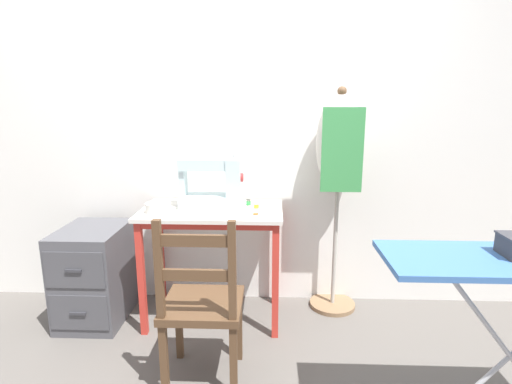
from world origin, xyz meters
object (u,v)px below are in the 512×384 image
at_px(sewing_machine, 214,185).
at_px(scissors, 259,213).
at_px(fabric_bowl, 158,207).
at_px(thread_spool_mid_table, 256,206).
at_px(thread_spool_near_machine, 249,203).
at_px(filing_cabinet, 95,274).
at_px(dress_form, 339,156).
at_px(wooden_chair, 202,306).

relative_size(sewing_machine, scissors, 2.89).
relative_size(fabric_bowl, thread_spool_mid_table, 3.89).
bearing_deg(thread_spool_mid_table, scissors, -79.12).
height_order(thread_spool_near_machine, thread_spool_mid_table, thread_spool_near_machine).
height_order(filing_cabinet, dress_form, dress_form).
bearing_deg(scissors, wooden_chair, -116.43).
height_order(scissors, thread_spool_near_machine, thread_spool_near_machine).
relative_size(scissors, filing_cabinet, 0.22).
bearing_deg(wooden_chair, dress_form, 45.76).
distance_m(fabric_bowl, scissors, 0.63).
height_order(sewing_machine, wooden_chair, sewing_machine).
bearing_deg(wooden_chair, scissors, 63.57).
bearing_deg(fabric_bowl, filing_cabinet, 173.82).
bearing_deg(scissors, thread_spool_near_machine, 112.63).
bearing_deg(thread_spool_near_machine, sewing_machine, -166.75).
bearing_deg(thread_spool_mid_table, fabric_bowl, -169.26).
bearing_deg(fabric_bowl, wooden_chair, -56.71).
distance_m(thread_spool_mid_table, dress_form, 0.64).
relative_size(fabric_bowl, wooden_chair, 0.17).
distance_m(fabric_bowl, filing_cabinet, 0.67).
height_order(sewing_machine, thread_spool_near_machine, sewing_machine).
relative_size(thread_spool_mid_table, filing_cabinet, 0.06).
bearing_deg(wooden_chair, thread_spool_near_machine, 75.06).
xyz_separation_m(sewing_machine, scissors, (0.29, -0.13, -0.15)).
bearing_deg(sewing_machine, scissors, -24.44).
distance_m(scissors, thread_spool_mid_table, 0.12).
height_order(fabric_bowl, wooden_chair, wooden_chair).
xyz_separation_m(fabric_bowl, filing_cabinet, (-0.47, 0.05, -0.48)).
height_order(thread_spool_mid_table, filing_cabinet, thread_spool_mid_table).
distance_m(thread_spool_near_machine, wooden_chair, 0.84).
bearing_deg(thread_spool_mid_table, sewing_machine, 175.62).
xyz_separation_m(thread_spool_mid_table, dress_form, (0.54, 0.15, 0.31)).
relative_size(sewing_machine, filing_cabinet, 0.64).
xyz_separation_m(fabric_bowl, wooden_chair, (0.36, -0.54, -0.36)).
distance_m(sewing_machine, filing_cabinet, 1.00).
distance_m(thread_spool_mid_table, filing_cabinet, 1.17).
bearing_deg(sewing_machine, wooden_chair, -88.22).
xyz_separation_m(wooden_chair, filing_cabinet, (-0.83, 0.60, -0.11)).
bearing_deg(sewing_machine, thread_spool_near_machine, 13.25).
bearing_deg(sewing_machine, fabric_bowl, -157.97).
xyz_separation_m(thread_spool_mid_table, filing_cabinet, (-1.08, -0.06, -0.46)).
xyz_separation_m(scissors, thread_spool_near_machine, (-0.08, 0.18, 0.02)).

